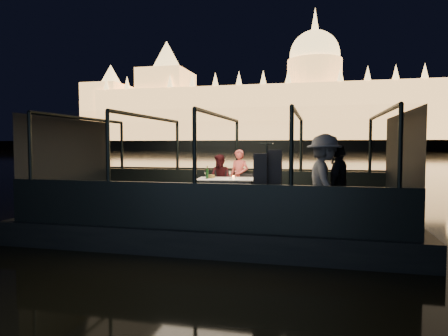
% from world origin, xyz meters
% --- Properties ---
extents(river_water, '(500.00, 500.00, 0.00)m').
position_xyz_m(river_water, '(0.00, 80.00, 0.00)').
color(river_water, black).
rests_on(river_water, ground).
extents(boat_hull, '(8.60, 4.40, 1.00)m').
position_xyz_m(boat_hull, '(0.00, 0.00, 0.00)').
color(boat_hull, black).
rests_on(boat_hull, river_water).
extents(boat_deck, '(8.00, 4.00, 0.04)m').
position_xyz_m(boat_deck, '(0.00, 0.00, 0.48)').
color(boat_deck, black).
rests_on(boat_deck, boat_hull).
extents(gunwale_port, '(8.00, 0.08, 0.90)m').
position_xyz_m(gunwale_port, '(0.00, 2.00, 0.95)').
color(gunwale_port, black).
rests_on(gunwale_port, boat_deck).
extents(gunwale_starboard, '(8.00, 0.08, 0.90)m').
position_xyz_m(gunwale_starboard, '(0.00, -2.00, 0.95)').
color(gunwale_starboard, black).
rests_on(gunwale_starboard, boat_deck).
extents(cabin_glass_port, '(8.00, 0.02, 1.40)m').
position_xyz_m(cabin_glass_port, '(0.00, 2.00, 2.10)').
color(cabin_glass_port, '#99B2B2').
rests_on(cabin_glass_port, gunwale_port).
extents(cabin_glass_starboard, '(8.00, 0.02, 1.40)m').
position_xyz_m(cabin_glass_starboard, '(0.00, -2.00, 2.10)').
color(cabin_glass_starboard, '#99B2B2').
rests_on(cabin_glass_starboard, gunwale_starboard).
extents(cabin_roof_glass, '(8.00, 4.00, 0.02)m').
position_xyz_m(cabin_roof_glass, '(0.00, 0.00, 2.80)').
color(cabin_roof_glass, '#99B2B2').
rests_on(cabin_roof_glass, boat_deck).
extents(end_wall_fore, '(0.02, 4.00, 2.30)m').
position_xyz_m(end_wall_fore, '(-4.00, 0.00, 1.65)').
color(end_wall_fore, black).
rests_on(end_wall_fore, boat_deck).
extents(end_wall_aft, '(0.02, 4.00, 2.30)m').
position_xyz_m(end_wall_aft, '(4.00, 0.00, 1.65)').
color(end_wall_aft, black).
rests_on(end_wall_aft, boat_deck).
extents(canopy_ribs, '(8.00, 4.00, 2.30)m').
position_xyz_m(canopy_ribs, '(0.00, 0.00, 1.65)').
color(canopy_ribs, black).
rests_on(canopy_ribs, boat_deck).
extents(embankment, '(400.00, 140.00, 6.00)m').
position_xyz_m(embankment, '(0.00, 210.00, 1.00)').
color(embankment, '#423D33').
rests_on(embankment, ground).
extents(parliament_building, '(220.00, 32.00, 60.00)m').
position_xyz_m(parliament_building, '(0.00, 175.00, 29.00)').
color(parliament_building, '#F2D18C').
rests_on(parliament_building, embankment).
extents(dining_table_central, '(1.58, 1.25, 0.77)m').
position_xyz_m(dining_table_central, '(-0.02, 0.71, 0.89)').
color(dining_table_central, silver).
rests_on(dining_table_central, boat_deck).
extents(chair_port_left, '(0.54, 0.54, 0.91)m').
position_xyz_m(chair_port_left, '(-0.33, 1.39, 0.95)').
color(chair_port_left, black).
rests_on(chair_port_left, boat_deck).
extents(chair_port_right, '(0.48, 0.48, 0.84)m').
position_xyz_m(chair_port_right, '(0.38, 1.27, 0.95)').
color(chair_port_right, black).
rests_on(chair_port_right, boat_deck).
extents(coat_stand, '(0.53, 0.45, 1.69)m').
position_xyz_m(coat_stand, '(1.29, -1.42, 1.40)').
color(coat_stand, black).
rests_on(coat_stand, boat_deck).
extents(person_woman_coral, '(0.61, 0.49, 1.50)m').
position_xyz_m(person_woman_coral, '(0.15, 1.56, 1.25)').
color(person_woman_coral, '#EB5F55').
rests_on(person_woman_coral, boat_deck).
extents(person_man_maroon, '(0.79, 0.70, 1.36)m').
position_xyz_m(person_man_maroon, '(-0.37, 1.51, 1.25)').
color(person_man_maroon, '#401216').
rests_on(person_man_maroon, boat_deck).
extents(passenger_stripe, '(0.94, 1.31, 1.83)m').
position_xyz_m(passenger_stripe, '(2.39, -1.34, 1.35)').
color(passenger_stripe, silver).
rests_on(passenger_stripe, boat_deck).
extents(passenger_dark, '(0.68, 1.04, 1.64)m').
position_xyz_m(passenger_dark, '(2.65, -1.12, 1.35)').
color(passenger_dark, black).
rests_on(passenger_dark, boat_deck).
extents(wine_bottle, '(0.08, 0.08, 0.33)m').
position_xyz_m(wine_bottle, '(-0.47, 0.52, 1.42)').
color(wine_bottle, '#143717').
rests_on(wine_bottle, dining_table_central).
extents(bread_basket, '(0.27, 0.27, 0.09)m').
position_xyz_m(bread_basket, '(-0.44, 0.77, 1.31)').
color(bread_basket, olive).
rests_on(bread_basket, dining_table_central).
extents(amber_candle, '(0.06, 0.06, 0.08)m').
position_xyz_m(amber_candle, '(0.18, 0.69, 1.31)').
color(amber_candle, orange).
rests_on(amber_candle, dining_table_central).
extents(plate_near, '(0.31, 0.31, 0.02)m').
position_xyz_m(plate_near, '(0.44, 0.65, 1.27)').
color(plate_near, silver).
rests_on(plate_near, dining_table_central).
extents(plate_far, '(0.25, 0.25, 0.01)m').
position_xyz_m(plate_far, '(-0.37, 0.86, 1.27)').
color(plate_far, silver).
rests_on(plate_far, dining_table_central).
extents(wine_glass_white, '(0.07, 0.07, 0.17)m').
position_xyz_m(wine_glass_white, '(-0.53, 0.54, 1.36)').
color(wine_glass_white, white).
rests_on(wine_glass_white, dining_table_central).
extents(wine_glass_red, '(0.07, 0.07, 0.17)m').
position_xyz_m(wine_glass_red, '(0.17, 0.98, 1.36)').
color(wine_glass_red, silver).
rests_on(wine_glass_red, dining_table_central).
extents(wine_glass_empty, '(0.08, 0.08, 0.19)m').
position_xyz_m(wine_glass_empty, '(0.09, 0.67, 1.36)').
color(wine_glass_empty, silver).
rests_on(wine_glass_empty, dining_table_central).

